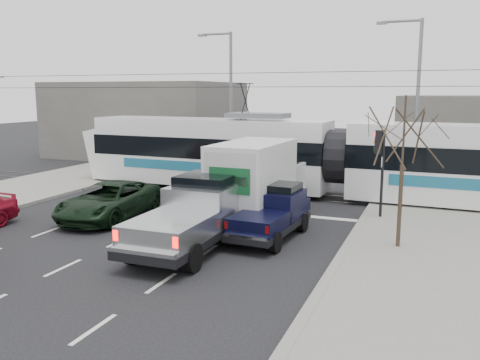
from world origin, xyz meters
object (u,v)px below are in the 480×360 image
(street_lamp_far, at_px, (228,94))
(box_truck, at_px, (258,182))
(green_car, at_px, (109,201))
(street_lamp_near, at_px, (414,95))
(navy_pickup, at_px, (273,212))
(traffic_signal, at_px, (380,154))
(tram, at_px, (338,158))
(bare_tree, at_px, (404,138))
(silver_pickup, at_px, (198,212))

(street_lamp_far, xyz_separation_m, box_truck, (6.08, -11.49, -3.48))
(street_lamp_far, bearing_deg, green_car, -89.41)
(street_lamp_near, distance_m, navy_pickup, 12.91)
(box_truck, xyz_separation_m, green_car, (-5.94, -1.84, -0.88))
(traffic_signal, bearing_deg, tram, 122.28)
(street_lamp_far, bearing_deg, navy_pickup, -61.31)
(bare_tree, bearing_deg, traffic_signal, 105.76)
(navy_pickup, relative_size, green_car, 0.85)
(traffic_signal, xyz_separation_m, green_car, (-10.52, -3.83, -1.99))
(tram, relative_size, green_car, 5.13)
(street_lamp_far, xyz_separation_m, silver_pickup, (5.28, -15.43, -3.94))
(traffic_signal, xyz_separation_m, tram, (-2.37, 3.75, -0.73))
(street_lamp_far, bearing_deg, silver_pickup, -71.11)
(silver_pickup, relative_size, navy_pickup, 1.41)
(street_lamp_near, height_order, box_truck, street_lamp_near)
(silver_pickup, bearing_deg, box_truck, 78.38)
(tram, distance_m, navy_pickup, 7.88)
(silver_pickup, relative_size, green_car, 1.20)
(bare_tree, bearing_deg, street_lamp_near, 91.42)
(street_lamp_near, bearing_deg, bare_tree, -88.58)
(street_lamp_near, relative_size, green_car, 1.66)
(street_lamp_near, distance_m, box_truck, 11.47)
(traffic_signal, distance_m, navy_pickup, 5.47)
(bare_tree, bearing_deg, tram, 114.30)
(traffic_signal, height_order, green_car, traffic_signal)
(bare_tree, distance_m, box_truck, 6.42)
(bare_tree, height_order, street_lamp_far, street_lamp_far)
(street_lamp_far, relative_size, box_truck, 1.35)
(silver_pickup, bearing_deg, traffic_signal, 47.66)
(street_lamp_near, bearing_deg, traffic_signal, -96.41)
(bare_tree, xyz_separation_m, green_car, (-11.65, 0.17, -3.04))
(street_lamp_far, height_order, navy_pickup, street_lamp_far)
(bare_tree, distance_m, silver_pickup, 7.27)
(street_lamp_far, relative_size, tram, 0.32)
(tram, relative_size, silver_pickup, 4.28)
(bare_tree, bearing_deg, green_car, 179.17)
(bare_tree, xyz_separation_m, tram, (-3.50, 7.75, -1.78))
(bare_tree, xyz_separation_m, street_lamp_near, (-0.29, 11.50, 1.32))
(bare_tree, relative_size, traffic_signal, 1.39)
(bare_tree, xyz_separation_m, navy_pickup, (-4.39, -0.01, -2.85))
(street_lamp_far, distance_m, box_truck, 13.46)
(street_lamp_near, xyz_separation_m, silver_pickup, (-6.22, -13.43, -3.94))
(street_lamp_near, relative_size, street_lamp_far, 1.00)
(green_car, bearing_deg, navy_pickup, -4.68)
(tram, bearing_deg, box_truck, -109.00)
(tram, xyz_separation_m, navy_pickup, (-0.89, -7.76, -1.08))
(navy_pickup, bearing_deg, box_truck, 126.99)
(traffic_signal, distance_m, street_lamp_near, 7.91)
(bare_tree, distance_m, green_car, 12.04)
(box_truck, relative_size, navy_pickup, 1.45)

